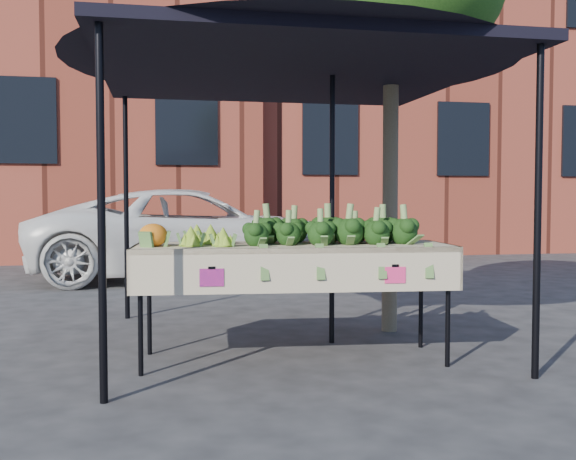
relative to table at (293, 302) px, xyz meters
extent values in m
plane|color=#242426|center=(0.01, 0.05, -0.45)|extent=(90.00, 90.00, 0.00)
cube|color=beige|center=(0.00, 0.00, 0.00)|extent=(2.46, 0.99, 0.90)
cube|color=#F22D8C|center=(-0.62, -0.40, 0.25)|extent=(0.17, 0.01, 0.12)
cube|color=#F12D76|center=(0.69, -0.40, 0.25)|extent=(0.17, 0.01, 0.12)
ellipsoid|color=black|center=(0.32, 0.03, 0.58)|extent=(1.48, 0.58, 0.27)
ellipsoid|color=#8EBD35|center=(-0.67, 0.04, 0.55)|extent=(0.44, 0.58, 0.21)
ellipsoid|color=orange|center=(-1.05, -0.05, 0.54)|extent=(0.21, 0.21, 0.19)
imported|color=white|center=(-0.47, 5.48, 2.06)|extent=(1.41, 2.32, 5.02)
cube|color=maroon|center=(7.01, 12.55, 3.80)|extent=(12.00, 8.00, 8.50)
camera|label=1|loc=(-0.99, -4.93, 0.80)|focal=41.04mm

